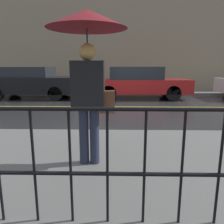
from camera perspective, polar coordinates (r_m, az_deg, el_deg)
The scene contains 9 objects.
ground_plane at distance 8.30m, azimuth 4.03°, elevation 1.32°, with size 80.00×80.00×0.00m, color #262628.
sidewalk_near at distance 3.40m, azimuth 8.09°, elevation -13.22°, with size 28.00×3.17×0.12m.
sidewalk_far at distance 12.77m, azimuth 3.10°, elevation 5.25°, with size 28.00×2.05×0.12m.
lane_marking at distance 8.30m, azimuth 4.03°, elevation 1.35°, with size 25.20×0.12×0.01m.
building_storefront at distance 13.92m, azimuth 3.08°, elevation 16.75°, with size 28.00×0.30×5.45m.
railing_foreground at distance 1.91m, azimuth 13.40°, elevation -10.61°, with size 12.00×0.04×1.05m.
pedestrian at distance 2.99m, azimuth -6.38°, elevation 17.14°, with size 1.05×1.05×2.08m.
car_black at distance 11.31m, azimuth -20.26°, elevation 7.30°, with size 4.29×1.93×1.49m.
car_red at distance 10.58m, azimuth 6.90°, elevation 7.67°, with size 4.65×1.75×1.50m.
Camera 1 is at (-0.39, -8.15, 1.48)m, focal length 35.00 mm.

